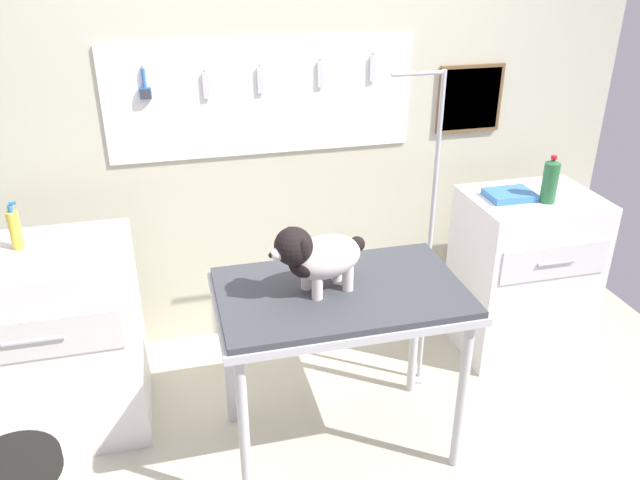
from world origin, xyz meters
TOP-DOWN VIEW (x-y plane):
  - ground at (0.00, 0.00)m, footprint 4.40×4.00m
  - rear_wall_panel at (0.01, 1.28)m, footprint 4.00×0.11m
  - grooming_table at (0.06, 0.21)m, footprint 1.05×0.65m
  - grooming_arm at (0.60, 0.56)m, footprint 0.30×0.11m
  - dog at (-0.04, 0.21)m, footprint 0.42×0.27m
  - counter_left at (-1.19, 0.67)m, footprint 0.80×0.58m
  - cabinet_right at (1.27, 0.74)m, footprint 0.68×0.54m
  - shampoo_bottle at (-1.24, 0.72)m, footprint 0.05×0.05m
  - soda_bottle at (1.29, 0.66)m, footprint 0.08×0.08m
  - supply_tray at (1.13, 0.75)m, footprint 0.24×0.18m

SIDE VIEW (x-z plane):
  - ground at x=0.00m, z-range -0.04..0.00m
  - cabinet_right at x=1.27m, z-range 0.00..0.92m
  - counter_left at x=-1.19m, z-range 0.00..0.93m
  - grooming_table at x=0.06m, z-range 0.33..1.16m
  - grooming_arm at x=0.60m, z-range -0.05..1.58m
  - supply_tray at x=1.13m, z-range 0.92..0.95m
  - dog at x=-0.04m, z-range 0.84..1.15m
  - shampoo_bottle at x=-1.24m, z-range 0.91..1.13m
  - soda_bottle at x=1.29m, z-range 0.91..1.15m
  - rear_wall_panel at x=0.01m, z-range 0.01..2.31m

